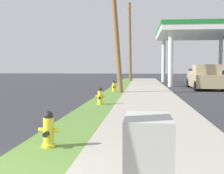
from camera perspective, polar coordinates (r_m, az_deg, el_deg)
fire_hydrant_nearest at (r=6.17m, az=-12.26°, el=-8.42°), size 0.42×0.38×0.74m
fire_hydrant_second at (r=12.89m, az=-2.31°, el=-1.95°), size 0.42×0.38×0.74m
fire_hydrant_third at (r=19.76m, az=0.39°, el=0.06°), size 0.42×0.37×0.74m
utility_pole_midground at (r=19.73m, az=0.60°, el=13.64°), size 1.62×1.31×9.80m
utility_pole_background at (r=36.73m, az=3.52°, el=8.98°), size 0.70×1.55×9.67m
car_silver_by_near_pump at (r=38.59m, az=16.42°, el=2.16°), size 2.18×4.60×1.57m
car_black_by_far_pump at (r=28.04m, az=17.74°, el=1.56°), size 1.97×4.52×1.57m
truck_teal_at_forecourt at (r=31.43m, az=18.99°, el=2.11°), size 2.25×5.45×1.97m
truck_tan_on_apron at (r=24.53m, az=17.53°, el=1.72°), size 2.26×5.45×1.97m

